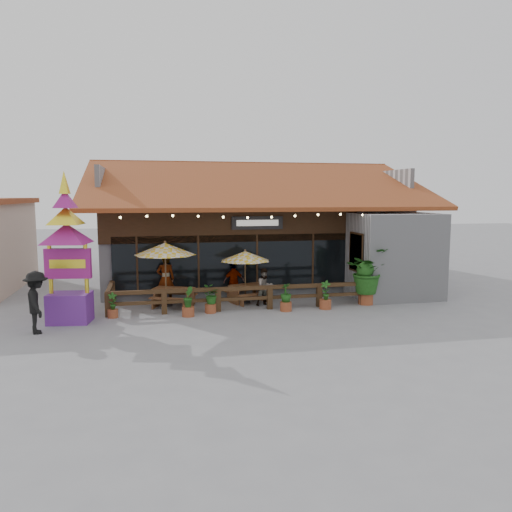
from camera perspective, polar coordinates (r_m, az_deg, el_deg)
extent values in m
plane|color=gray|center=(19.94, 2.64, -5.68)|extent=(100.00, 100.00, 0.00)
cube|color=#BABABF|center=(26.39, -1.15, 1.83)|extent=(14.00, 10.00, 4.00)
cube|color=#361F11|center=(21.06, -2.59, 3.80)|extent=(11.00, 0.16, 1.60)
cube|color=black|center=(21.20, -2.55, -0.80)|extent=(10.00, 0.12, 2.40)
cube|color=#FCBC71|center=(21.39, -2.64, -0.73)|extent=(9.80, 0.05, 2.20)
cube|color=#BABABF|center=(22.11, 15.52, 0.06)|extent=(3.50, 2.70, 3.60)
cube|color=red|center=(21.18, 11.38, 0.43)|extent=(0.06, 1.20, 1.50)
cube|color=#361F11|center=(21.18, 11.35, 0.43)|extent=(0.04, 1.34, 1.64)
cube|color=brown|center=(22.87, 0.49, 8.31)|extent=(15.50, 7.05, 2.37)
cube|color=brown|center=(29.74, -2.43, 7.99)|extent=(15.50, 7.05, 2.37)
cube|color=brown|center=(26.34, -1.17, 10.57)|extent=(15.50, 0.30, 0.12)
cube|color=#BABABF|center=(25.91, -16.68, 7.42)|extent=(0.20, 9.00, 1.80)
cube|color=#BABABF|center=(28.44, 12.96, 7.47)|extent=(0.20, 9.00, 1.80)
cube|color=black|center=(21.12, 0.15, 3.81)|extent=(2.20, 0.10, 0.55)
cube|color=silver|center=(21.06, 0.18, 3.80)|extent=(1.80, 0.02, 0.25)
cube|color=#361F11|center=(20.89, -13.43, -1.10)|extent=(0.08, 0.08, 2.40)
cube|color=#361F11|center=(20.97, -6.58, -0.92)|extent=(0.08, 0.08, 2.40)
cube|color=#361F11|center=(21.34, 0.11, -0.74)|extent=(0.08, 0.08, 2.40)
cube|color=#361F11|center=(21.99, 6.50, -0.56)|extent=(0.08, 0.08, 2.40)
sphere|color=#FFDD8C|center=(18.96, -15.25, 4.27)|extent=(0.09, 0.09, 0.09)
sphere|color=#FFDD8C|center=(18.92, -12.38, 4.47)|extent=(0.09, 0.09, 0.09)
sphere|color=#FFDD8C|center=(18.94, -9.49, 4.57)|extent=(0.09, 0.09, 0.09)
sphere|color=#FFDD8C|center=(19.00, -6.62, 4.54)|extent=(0.09, 0.09, 0.09)
sphere|color=#FFDD8C|center=(19.12, -3.77, 4.45)|extent=(0.09, 0.09, 0.09)
sphere|color=#FFDD8C|center=(19.28, -0.97, 4.41)|extent=(0.09, 0.09, 0.09)
sphere|color=#FFDD8C|center=(19.48, 1.78, 4.46)|extent=(0.09, 0.09, 0.09)
sphere|color=#FFDD8C|center=(19.72, 4.48, 4.59)|extent=(0.09, 0.09, 0.09)
sphere|color=#FFDD8C|center=(20.01, 7.10, 4.70)|extent=(0.09, 0.09, 0.09)
sphere|color=#FFDD8C|center=(20.34, 9.64, 4.72)|extent=(0.09, 0.09, 0.09)
sphere|color=#FFDD8C|center=(20.70, 12.09, 4.62)|extent=(0.09, 0.09, 0.09)
cube|color=#432D18|center=(18.81, -16.58, -5.33)|extent=(0.20, 0.20, 0.90)
cube|color=#432D18|center=(18.74, -10.45, -5.19)|extent=(0.20, 0.20, 0.90)
cube|color=#432D18|center=(18.89, -4.35, -5.00)|extent=(0.20, 0.20, 0.90)
cube|color=#432D18|center=(19.25, 1.58, -4.76)|extent=(0.20, 0.20, 0.90)
cube|color=#432D18|center=(19.80, 7.23, -4.48)|extent=(0.20, 0.20, 0.90)
cube|color=#432D18|center=(20.45, 12.02, -4.21)|extent=(0.20, 0.20, 0.90)
cube|color=#432D18|center=(18.95, -1.66, -3.71)|extent=(9.80, 0.16, 0.14)
cube|color=#432D18|center=(19.03, -1.66, -4.90)|extent=(9.80, 0.12, 0.12)
cube|color=#432D18|center=(19.95, -16.33, -3.45)|extent=(0.16, 2.50, 0.14)
cube|color=#432D18|center=(21.15, -16.06, -3.97)|extent=(0.20, 0.20, 0.90)
cylinder|color=brown|center=(19.98, -10.28, -2.21)|extent=(0.06, 0.06, 2.43)
cone|color=yellow|center=(19.84, -10.35, 0.81)|extent=(2.74, 2.74, 0.48)
sphere|color=brown|center=(19.81, -10.36, 1.57)|extent=(0.11, 0.11, 0.11)
cylinder|color=black|center=(20.20, -10.21, -5.52)|extent=(0.46, 0.46, 0.06)
cylinder|color=brown|center=(20.26, -1.24, -2.51)|extent=(0.05, 0.05, 2.05)
cone|color=yellow|center=(20.13, -1.25, 0.00)|extent=(2.41, 2.41, 0.40)
sphere|color=brown|center=(20.11, -1.25, 0.63)|extent=(0.09, 0.09, 0.09)
cylinder|color=black|center=(20.45, -1.23, -5.27)|extent=(0.39, 0.39, 0.05)
cube|color=brown|center=(19.84, -9.40, -3.71)|extent=(1.71, 1.30, 0.06)
cube|color=brown|center=(20.17, -11.18, -4.61)|extent=(0.35, 0.65, 0.72)
cube|color=brown|center=(19.68, -7.53, -4.83)|extent=(0.35, 0.65, 0.72)
cube|color=brown|center=(19.41, -9.96, -4.83)|extent=(1.53, 0.88, 0.05)
cube|color=brown|center=(20.39, -8.83, -4.25)|extent=(1.53, 0.88, 0.05)
cube|color=brown|center=(20.41, -0.87, -3.36)|extent=(1.68, 1.20, 0.06)
cube|color=brown|center=(20.14, -2.50, -4.52)|extent=(0.30, 0.65, 0.70)
cube|color=brown|center=(20.82, 0.70, -4.14)|extent=(0.30, 0.65, 0.70)
cube|color=brown|center=(20.02, -0.09, -4.39)|extent=(1.52, 0.78, 0.05)
cube|color=brown|center=(20.90, -1.62, -3.91)|extent=(1.52, 0.78, 0.05)
cube|color=#64268B|center=(18.38, -20.48, -5.57)|extent=(1.50, 1.22, 1.03)
cube|color=#941B74|center=(18.12, -20.69, -0.80)|extent=(1.55, 0.44, 1.03)
cube|color=yellow|center=(18.00, -20.75, -0.85)|extent=(1.19, 0.20, 0.30)
cylinder|color=yellow|center=(18.24, -22.53, -1.38)|extent=(0.14, 0.14, 1.71)
cylinder|color=yellow|center=(18.06, -18.79, -1.30)|extent=(0.14, 0.14, 1.71)
pyramid|color=#941B74|center=(17.99, -20.88, 3.52)|extent=(2.33, 2.33, 0.68)
pyramid|color=yellow|center=(17.97, -20.95, 5.29)|extent=(1.65, 1.65, 0.60)
pyramid|color=#941B74|center=(17.97, -21.03, 7.06)|extent=(1.07, 1.07, 0.60)
pyramid|color=yellow|center=(17.99, -21.12, 9.10)|extent=(0.49, 0.49, 0.77)
cylinder|color=brown|center=(20.60, 12.45, -4.78)|extent=(0.61, 0.61, 0.45)
imported|color=#205E1A|center=(20.40, 12.53, -1.63)|extent=(2.18, 2.14, 1.84)
sphere|color=#205E1A|center=(20.43, 13.02, -2.62)|extent=(0.61, 0.61, 0.61)
sphere|color=#205E1A|center=(20.50, 12.05, -1.98)|extent=(0.53, 0.53, 0.53)
imported|color=#361F11|center=(20.59, -10.29, -2.59)|extent=(0.72, 0.48, 1.96)
imported|color=#361F11|center=(19.76, 1.02, -3.58)|extent=(0.85, 0.74, 1.49)
imported|color=#361F11|center=(21.00, -2.55, -2.90)|extent=(0.94, 0.50, 1.53)
imported|color=black|center=(17.26, -23.79, -4.87)|extent=(1.07, 1.44, 2.00)
cylinder|color=brown|center=(18.68, -16.04, -6.34)|extent=(0.37, 0.37, 0.30)
imported|color=#205E1A|center=(18.58, -16.09, -4.96)|extent=(0.34, 0.25, 0.62)
cylinder|color=brown|center=(18.30, -7.75, -6.31)|extent=(0.44, 0.44, 0.36)
imported|color=#205E1A|center=(18.18, -7.78, -4.64)|extent=(0.37, 0.44, 0.73)
cylinder|color=brown|center=(18.75, -5.22, -5.99)|extent=(0.42, 0.42, 0.34)
imported|color=#205E1A|center=(18.64, -5.24, -4.44)|extent=(0.74, 0.69, 0.69)
cylinder|color=brown|center=(19.00, 3.44, -5.77)|extent=(0.44, 0.44, 0.35)
imported|color=#205E1A|center=(18.89, 3.45, -4.18)|extent=(0.57, 0.57, 0.73)
cylinder|color=brown|center=(19.49, 7.93, -5.48)|extent=(0.45, 0.45, 0.36)
imported|color=#205E1A|center=(19.38, 7.96, -3.88)|extent=(0.47, 0.46, 0.75)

